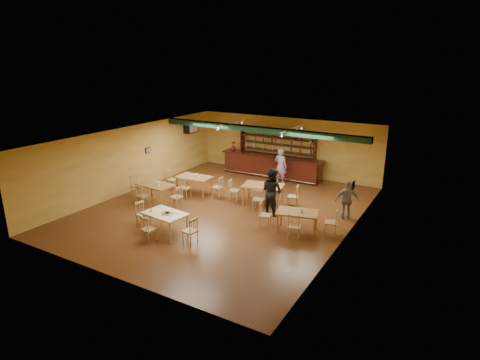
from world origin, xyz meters
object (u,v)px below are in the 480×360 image
Objects in this scene: dining_table_b at (263,194)px; bar_counter at (271,166)px; dining_table_d at (297,221)px; patron_bar at (281,166)px; dining_table_c at (156,193)px; dining_table_a at (194,185)px; near_table at (165,224)px; patron_right_a at (272,191)px.

bar_counter is at bearing 98.47° from dining_table_b.
bar_counter reaches higher than dining_table_b.
dining_table_d is 0.82× the size of patron_bar.
dining_table_a is at bearing 71.57° from dining_table_c.
bar_counter reaches higher than dining_table_c.
dining_table_c is at bearing -116.73° from dining_table_a.
dining_table_b is 1.07× the size of dining_table_c.
dining_table_a is 0.88× the size of patron_bar.
patron_bar is (2.79, 3.28, 0.49)m from dining_table_a.
dining_table_c is (-4.10, -2.05, -0.03)m from dining_table_b.
bar_counter is 3.54× the size of dining_table_c.
dining_table_b reaches higher than near_table.
bar_counter reaches higher than dining_table_d.
dining_table_b is 1.15× the size of dining_table_d.
near_table is at bearing -90.66° from bar_counter.
patron_right_a is (1.36, -3.76, 0.05)m from patron_bar.
dining_table_c is at bearing 144.43° from near_table.
dining_table_d is (2.30, -1.81, -0.05)m from dining_table_b.
patron_bar is 4.00m from patron_right_a.
dining_table_c is 6.16m from patron_bar.
patron_bar is at bearing -53.78° from patron_right_a.
dining_table_d is 4.65m from near_table.
dining_table_a is 1.89m from dining_table_c.
near_table reaches higher than dining_table_a.
bar_counter is at bearing 96.60° from near_table.
dining_table_c is 1.07× the size of dining_table_d.
patron_bar is (0.90, -0.83, 0.32)m from bar_counter.
dining_table_a is 3.36m from dining_table_b.
dining_table_b is (3.34, 0.32, 0.03)m from dining_table_a.
dining_table_a is at bearing 151.18° from dining_table_d.
dining_table_d is at bearing 162.37° from patron_right_a.
near_table is 7.46m from patron_bar.
near_table is 0.80× the size of patron_right_a.
patron_right_a is at bearing -9.71° from dining_table_a.
near_table is (-1.55, -4.42, -0.02)m from dining_table_b.
bar_counter is at bearing -37.51° from patron_bar.
patron_bar reaches higher than dining_table_d.
dining_table_a reaches higher than dining_table_c.
patron_bar is (-2.86, 4.78, 0.52)m from dining_table_d.
dining_table_a is at bearing 54.76° from patron_bar.
patron_right_a is at bearing -57.51° from dining_table_b.
patron_right_a reaches higher than bar_counter.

